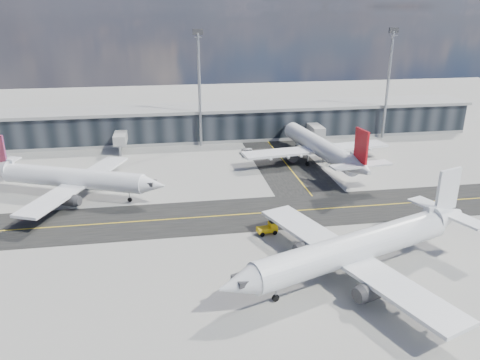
{
  "coord_description": "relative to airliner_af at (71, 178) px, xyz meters",
  "views": [
    {
      "loc": [
        -8.84,
        -68.99,
        33.88
      ],
      "look_at": [
        3.67,
        7.7,
        5.0
      ],
      "focal_mm": 35.0,
      "sensor_mm": 36.0,
      "label": 1
    }
  ],
  "objects": [
    {
      "name": "ground",
      "position": [
        27.02,
        -17.4,
        -3.68
      ],
      "size": [
        300.0,
        300.0,
        0.0
      ],
      "primitive_type": "plane",
      "color": "gray",
      "rests_on": "ground"
    },
    {
      "name": "taxiway_lanes",
      "position": [
        30.94,
        -6.66,
        -3.67
      ],
      "size": [
        180.0,
        63.0,
        0.03
      ],
      "color": "black",
      "rests_on": "ground"
    },
    {
      "name": "terminal_concourse",
      "position": [
        27.06,
        37.54,
        0.41
      ],
      "size": [
        152.0,
        19.8,
        8.8
      ],
      "color": "black",
      "rests_on": "ground"
    },
    {
      "name": "floodlight_masts",
      "position": [
        27.02,
        30.6,
        11.93
      ],
      "size": [
        102.5,
        0.7,
        28.9
      ],
      "color": "gray",
      "rests_on": "ground"
    },
    {
      "name": "airliner_af",
      "position": [
        0.0,
        0.0,
        0.0
      ],
      "size": [
        36.08,
        31.2,
        11.14
      ],
      "rotation": [
        0.0,
        0.0,
        -1.96
      ],
      "color": "white",
      "rests_on": "ground"
    },
    {
      "name": "airliner_redtail",
      "position": [
        52.42,
        10.97,
        0.35
      ],
      "size": [
        35.24,
        41.2,
        12.2
      ],
      "rotation": [
        0.0,
        0.0,
        0.14
      ],
      "color": "white",
      "rests_on": "ground"
    },
    {
      "name": "airliner_near",
      "position": [
        42.37,
        -34.83,
        0.33
      ],
      "size": [
        39.75,
        34.35,
        12.14
      ],
      "rotation": [
        0.0,
        0.0,
        1.92
      ],
      "color": "silver",
      "rests_on": "ground"
    },
    {
      "name": "baggage_tug",
      "position": [
        33.43,
        -21.31,
        -2.69
      ],
      "size": [
        3.37,
        2.06,
        1.99
      ],
      "rotation": [
        0.0,
        0.0,
        -1.42
      ],
      "color": "yellow",
      "rests_on": "ground"
    },
    {
      "name": "service_van",
      "position": [
        37.71,
        20.34,
        -2.92
      ],
      "size": [
        2.77,
        5.57,
        1.52
      ],
      "primitive_type": "imported",
      "rotation": [
        0.0,
        0.0,
        0.05
      ],
      "color": "white",
      "rests_on": "ground"
    }
  ]
}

